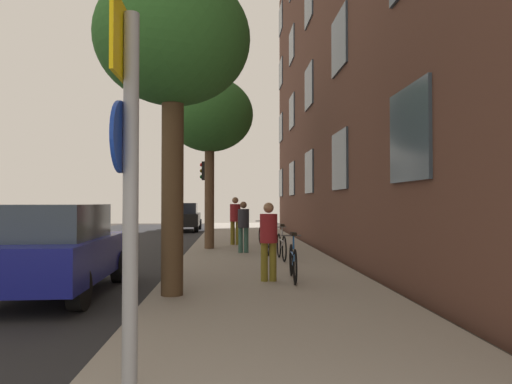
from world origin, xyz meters
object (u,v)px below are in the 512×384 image
at_px(bicycle_3, 265,236).
at_px(car_0, 54,249).
at_px(tree_far, 210,116).
at_px(bicycle_1, 281,246).
at_px(pedestrian_0, 269,236).
at_px(bicycle_2, 270,241).
at_px(traffic_light, 206,185).
at_px(tree_near, 173,44).
at_px(bicycle_0, 293,261).
at_px(pedestrian_2, 235,217).
at_px(car_1, 184,217).
at_px(sign_post, 128,168).
at_px(pedestrian_1, 243,223).

xyz_separation_m(bicycle_3, car_0, (-4.35, -7.55, 0.33)).
bearing_deg(tree_far, bicycle_3, 11.91).
distance_m(bicycle_1, pedestrian_0, 3.43).
distance_m(bicycle_2, pedestrian_0, 4.88).
bearing_deg(traffic_light, tree_near, -89.56).
xyz_separation_m(bicycle_0, pedestrian_2, (-1.07, 7.70, 0.62)).
relative_size(bicycle_3, car_1, 0.41).
bearing_deg(sign_post, car_0, 116.26).
xyz_separation_m(bicycle_2, bicycle_3, (0.01, 2.07, 0.00)).
relative_size(tree_near, bicycle_2, 3.07).
height_order(pedestrian_0, car_0, pedestrian_0).
height_order(sign_post, tree_far, tree_far).
bearing_deg(car_0, pedestrian_2, 68.52).
distance_m(sign_post, car_1, 23.27).
bearing_deg(car_0, bicycle_2, 51.58).
height_order(bicycle_0, bicycle_3, bicycle_3).
bearing_deg(bicycle_2, bicycle_1, -83.24).
bearing_deg(bicycle_1, tree_far, 123.36).
xyz_separation_m(tree_near, pedestrian_0, (1.72, 1.25, -3.35)).
bearing_deg(bicycle_3, bicycle_1, -87.24).
bearing_deg(tree_far, pedestrian_2, 55.43).
relative_size(bicycle_0, pedestrian_1, 1.08).
xyz_separation_m(tree_near, tree_far, (0.26, 7.76, 0.24)).
relative_size(bicycle_0, pedestrian_0, 1.10).
relative_size(sign_post, car_1, 0.72).
bearing_deg(bicycle_3, tree_far, -168.09).
relative_size(bicycle_2, pedestrian_1, 1.12).
relative_size(bicycle_1, car_1, 0.38).
bearing_deg(car_1, tree_far, -80.12).
xyz_separation_m(pedestrian_0, car_0, (-3.89, -0.64, -0.16)).
distance_m(pedestrian_1, car_1, 13.02).
xyz_separation_m(tree_near, pedestrian_1, (1.37, 6.37, -3.33)).
distance_m(bicycle_3, car_1, 11.54).
xyz_separation_m(bicycle_0, car_1, (-3.92, 17.68, 0.35)).
height_order(bicycle_2, car_0, car_0).
height_order(bicycle_1, pedestrian_1, pedestrian_1).
bearing_deg(traffic_light, bicycle_0, -77.86).
distance_m(car_0, car_1, 18.41).
bearing_deg(car_1, pedestrian_2, -74.08).
bearing_deg(pedestrian_1, traffic_light, 104.38).
distance_m(tree_near, car_1, 19.42).
bearing_deg(tree_near, bicycle_2, 70.39).
bearing_deg(bicycle_2, car_1, 106.66).
xyz_separation_m(sign_post, car_1, (-1.88, 23.16, -1.09)).
xyz_separation_m(traffic_light, tree_far, (0.35, -4.32, 2.17)).
relative_size(pedestrian_0, car_0, 0.39).
height_order(pedestrian_2, car_1, pedestrian_2).
distance_m(bicycle_2, pedestrian_2, 3.18).
height_order(tree_far, bicycle_2, tree_far).
bearing_deg(tree_far, car_0, -108.80).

